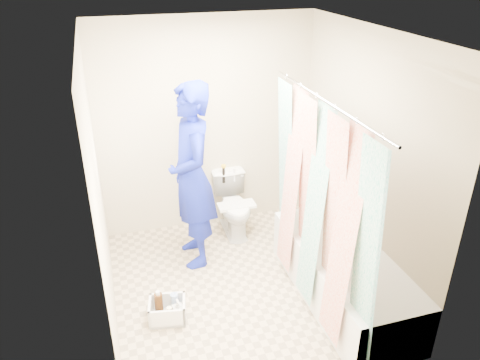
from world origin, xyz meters
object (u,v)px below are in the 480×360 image
object	(u,v)px
toilet	(234,205)
cleaning_caddy	(169,311)
bathtub	(343,274)
plumber	(192,177)

from	to	relation	value
toilet	cleaning_caddy	distance (m)	1.58
toilet	bathtub	bearing A→B (deg)	-64.47
toilet	plumber	distance (m)	0.90
plumber	cleaning_caddy	distance (m)	1.28
bathtub	toilet	bearing A→B (deg)	114.19
cleaning_caddy	plumber	bearing A→B (deg)	74.22
cleaning_caddy	toilet	bearing A→B (deg)	62.70
toilet	plumber	bearing A→B (deg)	-143.66
bathtub	toilet	distance (m)	1.55
toilet	cleaning_caddy	size ratio (longest dim) A/B	1.87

